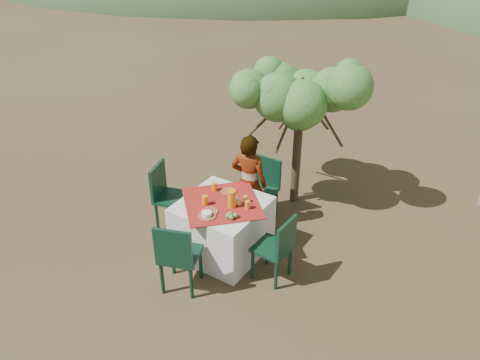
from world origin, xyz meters
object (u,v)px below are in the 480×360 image
chair_near (178,255)px  juice_pitcher (232,199)px  table (222,227)px  shrub_tree (306,103)px  chair_far (264,185)px  chair_left (167,193)px  chair_right (278,247)px  person (249,183)px

chair_near → juice_pitcher: bearing=-119.7°
table → chair_near: (-0.00, -0.90, 0.15)m
shrub_tree → juice_pitcher: bearing=-94.5°
table → chair_far: chair_far is taller
chair_far → chair_left: bearing=-134.4°
table → shrub_tree: bearing=80.3°
chair_far → juice_pitcher: juice_pitcher is taller
chair_far → chair_right: (0.85, -1.12, -0.01)m
chair_near → chair_left: same height
chair_near → person: person is taller
chair_far → shrub_tree: (0.27, 0.67, 1.10)m
chair_far → juice_pitcher: size_ratio=3.97×
chair_left → shrub_tree: (1.27, 1.64, 1.07)m
chair_far → table: bearing=-89.4°
juice_pitcher → chair_far: bearing=97.4°
chair_near → shrub_tree: shrub_tree is taller
chair_far → chair_left: chair_left is taller
chair_right → person: (-0.88, 0.76, 0.22)m
shrub_tree → table: bearing=-99.7°
chair_right → shrub_tree: shrub_tree is taller
table → chair_far: size_ratio=1.43×
chair_left → person: (0.98, 0.60, 0.18)m
person → table: bearing=83.1°
chair_right → shrub_tree: (-0.58, 1.80, 1.10)m
table → person: size_ratio=0.91×
chair_near → person: bearing=-109.4°
juice_pitcher → person: bearing=103.7°
table → person: bearing=90.5°
chair_near → shrub_tree: 2.82m
chair_left → chair_right: size_ratio=1.08×
chair_right → chair_far: bearing=-140.7°
chair_right → chair_near: bearing=-45.4°
chair_right → juice_pitcher: juice_pitcher is taller
chair_far → chair_left: 1.39m
table → chair_far: 1.03m
table → shrub_tree: shrub_tree is taller
chair_far → juice_pitcher: bearing=-80.8°
chair_near → chair_right: chair_near is taller
chair_near → chair_left: 1.37m
chair_left → shrub_tree: shrub_tree is taller
chair_far → chair_right: bearing=-51.1°
table → chair_right: size_ratio=1.46×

